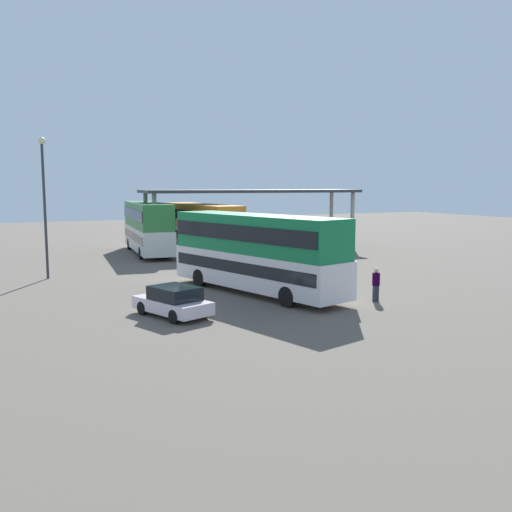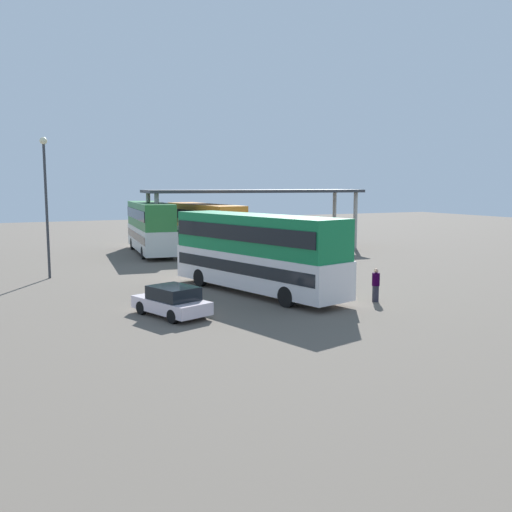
# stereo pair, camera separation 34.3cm
# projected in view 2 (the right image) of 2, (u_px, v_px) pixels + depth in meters

# --- Properties ---
(ground_plane) EXTENTS (140.00, 140.00, 0.00)m
(ground_plane) POSITION_uv_depth(u_px,v_px,m) (312.00, 303.00, 27.35)
(ground_plane) COLOR #5E554B
(double_decker_main) EXTENTS (5.33, 11.84, 4.19)m
(double_decker_main) POSITION_uv_depth(u_px,v_px,m) (256.00, 250.00, 29.64)
(double_decker_main) COLOR silver
(double_decker_main) RESTS_ON ground_plane
(parked_hatchback) EXTENTS (2.85, 4.12, 1.35)m
(parked_hatchback) POSITION_uv_depth(u_px,v_px,m) (172.00, 301.00, 24.58)
(parked_hatchback) COLOR silver
(parked_hatchback) RESTS_ON ground_plane
(double_decker_near_canopy) EXTENTS (3.73, 11.66, 4.28)m
(double_decker_near_canopy) POSITION_uv_depth(u_px,v_px,m) (150.00, 226.00, 46.91)
(double_decker_near_canopy) COLOR silver
(double_decker_near_canopy) RESTS_ON ground_plane
(double_decker_mid_row) EXTENTS (3.05, 11.69, 4.15)m
(double_decker_mid_row) POSITION_uv_depth(u_px,v_px,m) (204.00, 226.00, 47.08)
(double_decker_mid_row) COLOR white
(double_decker_mid_row) RESTS_ON ground_plane
(depot_canopy) EXTENTS (19.59, 6.91, 5.33)m
(depot_canopy) POSITION_uv_depth(u_px,v_px,m) (255.00, 194.00, 49.10)
(depot_canopy) COLOR #33353A
(depot_canopy) RESTS_ON ground_plane
(lamppost_tall) EXTENTS (0.44, 0.44, 8.60)m
(lamppost_tall) POSITION_uv_depth(u_px,v_px,m) (46.00, 192.00, 34.01)
(lamppost_tall) COLOR #33353A
(lamppost_tall) RESTS_ON ground_plane
(pedestrian_waiting) EXTENTS (0.38, 0.38, 1.66)m
(pedestrian_waiting) POSITION_uv_depth(u_px,v_px,m) (376.00, 285.00, 27.64)
(pedestrian_waiting) COLOR #262633
(pedestrian_waiting) RESTS_ON ground_plane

